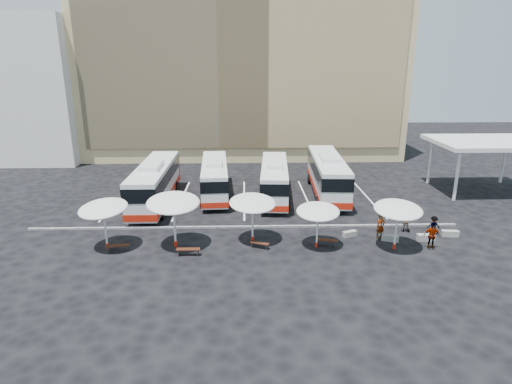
{
  "coord_description": "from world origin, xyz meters",
  "views": [
    {
      "loc": [
        0.04,
        -31.2,
        12.75
      ],
      "look_at": [
        1.0,
        3.0,
        2.2
      ],
      "focal_mm": 30.0,
      "sensor_mm": 36.0,
      "label": 1
    }
  ],
  "objects_px": {
    "wood_bench_1": "(188,250)",
    "conc_bench_2": "(426,237)",
    "bus_0": "(155,182)",
    "sunshade_0": "(103,209)",
    "sunshade_3": "(318,212)",
    "sunshade_1": "(173,203)",
    "bus_3": "(327,174)",
    "wood_bench_0": "(118,247)",
    "sunshade_2": "(252,203)",
    "sunshade_4": "(398,210)",
    "passenger_3": "(433,226)",
    "wood_bench_3": "(327,241)",
    "conc_bench_3": "(450,233)",
    "bus_1": "(215,177)",
    "bus_2": "(274,179)",
    "conc_bench_1": "(390,238)",
    "passenger_2": "(432,236)",
    "wood_bench_2": "(260,244)",
    "passenger_1": "(406,221)",
    "conc_bench_0": "(350,234)",
    "passenger_0": "(380,226)"
  },
  "relations": [
    {
      "from": "wood_bench_2",
      "to": "passenger_3",
      "type": "relative_size",
      "value": 0.91
    },
    {
      "from": "bus_0",
      "to": "passenger_2",
      "type": "relative_size",
      "value": 6.68
    },
    {
      "from": "wood_bench_3",
      "to": "passenger_3",
      "type": "relative_size",
      "value": 1.07
    },
    {
      "from": "conc_bench_1",
      "to": "passenger_3",
      "type": "xyz_separation_m",
      "value": [
        3.6,
        0.99,
        0.54
      ]
    },
    {
      "from": "bus_3",
      "to": "wood_bench_3",
      "type": "relative_size",
      "value": 7.99
    },
    {
      "from": "bus_3",
      "to": "wood_bench_2",
      "type": "xyz_separation_m",
      "value": [
        -7.12,
        -12.72,
        -1.78
      ]
    },
    {
      "from": "bus_1",
      "to": "bus_2",
      "type": "relative_size",
      "value": 0.98
    },
    {
      "from": "bus_3",
      "to": "passenger_3",
      "type": "height_order",
      "value": "bus_3"
    },
    {
      "from": "bus_0",
      "to": "sunshade_0",
      "type": "relative_size",
      "value": 2.96
    },
    {
      "from": "sunshade_3",
      "to": "passenger_3",
      "type": "distance_m",
      "value": 9.58
    },
    {
      "from": "sunshade_1",
      "to": "sunshade_3",
      "type": "relative_size",
      "value": 1.21
    },
    {
      "from": "conc_bench_0",
      "to": "passenger_0",
      "type": "height_order",
      "value": "passenger_0"
    },
    {
      "from": "wood_bench_2",
      "to": "passenger_1",
      "type": "distance_m",
      "value": 11.78
    },
    {
      "from": "wood_bench_0",
      "to": "conc_bench_3",
      "type": "relative_size",
      "value": 1.29
    },
    {
      "from": "bus_1",
      "to": "sunshade_3",
      "type": "xyz_separation_m",
      "value": [
        8.02,
        -12.65,
        0.83
      ]
    },
    {
      "from": "bus_3",
      "to": "passenger_1",
      "type": "xyz_separation_m",
      "value": [
        4.3,
        -9.89,
        -1.22
      ]
    },
    {
      "from": "sunshade_4",
      "to": "wood_bench_3",
      "type": "xyz_separation_m",
      "value": [
        -4.68,
        0.64,
        -2.57
      ]
    },
    {
      "from": "sunshade_2",
      "to": "conc_bench_1",
      "type": "xyz_separation_m",
      "value": [
        10.14,
        -0.18,
        -2.75
      ]
    },
    {
      "from": "sunshade_2",
      "to": "passenger_1",
      "type": "height_order",
      "value": "sunshade_2"
    },
    {
      "from": "wood_bench_0",
      "to": "wood_bench_2",
      "type": "relative_size",
      "value": 1.15
    },
    {
      "from": "conc_bench_0",
      "to": "conc_bench_2",
      "type": "bearing_deg",
      "value": -9.87
    },
    {
      "from": "bus_0",
      "to": "sunshade_0",
      "type": "bearing_deg",
      "value": -98.84
    },
    {
      "from": "wood_bench_1",
      "to": "conc_bench_3",
      "type": "distance_m",
      "value": 19.59
    },
    {
      "from": "sunshade_2",
      "to": "passenger_3",
      "type": "xyz_separation_m",
      "value": [
        13.73,
        0.81,
        -2.22
      ]
    },
    {
      "from": "sunshade_1",
      "to": "conc_bench_2",
      "type": "xyz_separation_m",
      "value": [
        18.33,
        0.56,
        -3.05
      ]
    },
    {
      "from": "wood_bench_2",
      "to": "sunshade_3",
      "type": "bearing_deg",
      "value": 1.32
    },
    {
      "from": "sunshade_1",
      "to": "bus_2",
      "type": "bearing_deg",
      "value": 55.4
    },
    {
      "from": "conc_bench_1",
      "to": "wood_bench_3",
      "type": "bearing_deg",
      "value": -171.41
    },
    {
      "from": "sunshade_3",
      "to": "bus_2",
      "type": "bearing_deg",
      "value": 100.79
    },
    {
      "from": "bus_3",
      "to": "sunshade_2",
      "type": "relative_size",
      "value": 3.22
    },
    {
      "from": "sunshade_3",
      "to": "conc_bench_0",
      "type": "xyz_separation_m",
      "value": [
        2.83,
        1.86,
        -2.48
      ]
    },
    {
      "from": "passenger_1",
      "to": "passenger_3",
      "type": "xyz_separation_m",
      "value": [
        1.82,
        -0.85,
        -0.12
      ]
    },
    {
      "from": "passenger_2",
      "to": "sunshade_0",
      "type": "bearing_deg",
      "value": -175.89
    },
    {
      "from": "wood_bench_3",
      "to": "sunshade_2",
      "type": "bearing_deg",
      "value": 170.19
    },
    {
      "from": "sunshade_4",
      "to": "conc_bench_3",
      "type": "distance_m",
      "value": 6.05
    },
    {
      "from": "conc_bench_3",
      "to": "passenger_0",
      "type": "xyz_separation_m",
      "value": [
        -5.43,
        -0.18,
        0.72
      ]
    },
    {
      "from": "bus_2",
      "to": "passenger_3",
      "type": "distance_m",
      "value": 15.1
    },
    {
      "from": "sunshade_4",
      "to": "passenger_3",
      "type": "distance_m",
      "value": 4.94
    },
    {
      "from": "conc_bench_1",
      "to": "wood_bench_2",
      "type": "bearing_deg",
      "value": -174.17
    },
    {
      "from": "bus_2",
      "to": "bus_3",
      "type": "height_order",
      "value": "bus_3"
    },
    {
      "from": "sunshade_3",
      "to": "sunshade_1",
      "type": "bearing_deg",
      "value": 178.03
    },
    {
      "from": "bus_1",
      "to": "wood_bench_3",
      "type": "relative_size",
      "value": 7.05
    },
    {
      "from": "bus_3",
      "to": "wood_bench_0",
      "type": "height_order",
      "value": "bus_3"
    },
    {
      "from": "wood_bench_1",
      "to": "conc_bench_2",
      "type": "xyz_separation_m",
      "value": [
        17.24,
        2.05,
        -0.13
      ]
    },
    {
      "from": "passenger_0",
      "to": "passenger_3",
      "type": "xyz_separation_m",
      "value": [
        4.21,
        0.43,
        -0.19
      ]
    },
    {
      "from": "passenger_0",
      "to": "passenger_1",
      "type": "distance_m",
      "value": 2.71
    },
    {
      "from": "bus_0",
      "to": "sunshade_2",
      "type": "relative_size",
      "value": 3.16
    },
    {
      "from": "bus_3",
      "to": "conc_bench_0",
      "type": "height_order",
      "value": "bus_3"
    },
    {
      "from": "sunshade_4",
      "to": "sunshade_3",
      "type": "bearing_deg",
      "value": 174.96
    },
    {
      "from": "conc_bench_2",
      "to": "bus_0",
      "type": "bearing_deg",
      "value": 156.92
    }
  ]
}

